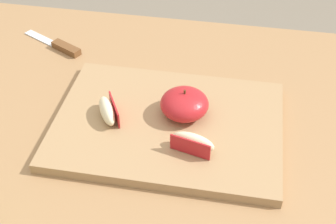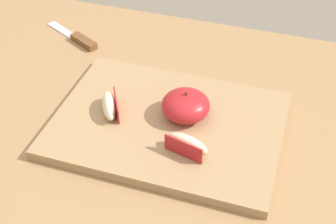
{
  "view_description": "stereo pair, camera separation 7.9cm",
  "coord_description": "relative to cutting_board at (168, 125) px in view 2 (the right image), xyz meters",
  "views": [
    {
      "loc": [
        0.13,
        -0.58,
        1.32
      ],
      "look_at": [
        0.02,
        0.02,
        0.8
      ],
      "focal_mm": 50.57,
      "sensor_mm": 36.0,
      "label": 1
    },
    {
      "loc": [
        0.2,
        -0.56,
        1.32
      ],
      "look_at": [
        0.02,
        0.02,
        0.8
      ],
      "focal_mm": 50.57,
      "sensor_mm": 36.0,
      "label": 2
    }
  ],
  "objects": [
    {
      "name": "dining_table",
      "position": [
        -0.02,
        -0.02,
        -0.13
      ],
      "size": [
        1.22,
        0.78,
        0.76
      ],
      "color": "#9E754C",
      "rests_on": "ground_plane"
    },
    {
      "name": "cutting_board",
      "position": [
        0.0,
        0.0,
        0.0
      ],
      "size": [
        0.39,
        0.28,
        0.02
      ],
      "color": "#A37F56",
      "rests_on": "dining_table"
    },
    {
      "name": "apple_wedge_left",
      "position": [
        -0.1,
        -0.01,
        0.02
      ],
      "size": [
        0.06,
        0.07,
        0.03
      ],
      "color": "beige",
      "rests_on": "cutting_board"
    },
    {
      "name": "apple_half_skin_up",
      "position": [
        0.02,
        0.02,
        0.03
      ],
      "size": [
        0.08,
        0.08,
        0.05
      ],
      "color": "#B21E23",
      "rests_on": "cutting_board"
    },
    {
      "name": "paring_knife",
      "position": [
        -0.27,
        0.21,
        -0.0
      ],
      "size": [
        0.15,
        0.09,
        0.01
      ],
      "color": "silver",
      "rests_on": "dining_table"
    },
    {
      "name": "apple_wedge_near_knife",
      "position": [
        0.05,
        -0.06,
        0.02
      ],
      "size": [
        0.07,
        0.04,
        0.03
      ],
      "color": "beige",
      "rests_on": "cutting_board"
    }
  ]
}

